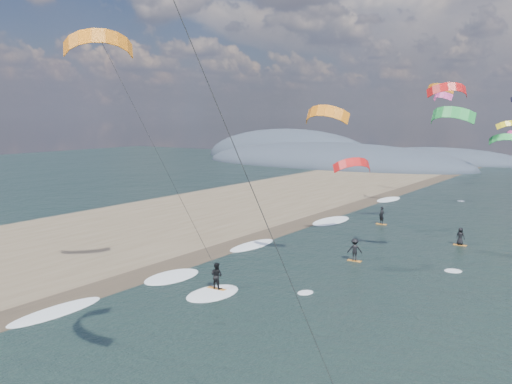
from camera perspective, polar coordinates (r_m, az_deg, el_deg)
The scene contains 6 objects.
wet_sand_strip at distance 38.58m, azimuth -15.64°, elevation -9.44°, with size 3.00×240.00×0.00m, color #382D23.
coastal_hills at distance 136.57m, azimuth 7.05°, elevation 3.05°, with size 80.00×41.00×15.00m.
kitesurfer_near_b at distance 34.09m, azimuth -11.77°, elevation 7.06°, with size 6.97×9.29×16.44m.
far_kitesurfers at distance 49.68m, azimuth 13.00°, elevation -4.45°, with size 10.26×16.03×1.83m.
bg_kite_field at distance 68.41m, azimuth 19.84°, elevation 7.28°, with size 14.34×74.81×8.59m.
shoreline_surf at distance 40.87m, azimuth -9.43°, elevation -8.27°, with size 2.40×79.40×0.11m.
Camera 1 is at (16.21, -13.78, 11.27)m, focal length 40.00 mm.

